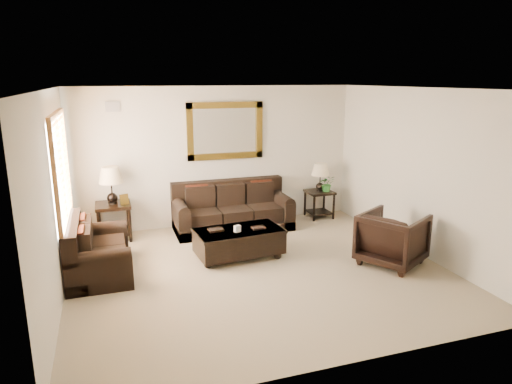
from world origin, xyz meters
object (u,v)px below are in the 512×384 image
object	(u,v)px
sofa	(232,212)
loveseat	(95,254)
armchair	(393,236)
end_table_right	(320,182)
coffee_table	(239,240)
end_table_left	(112,192)

from	to	relation	value
sofa	loveseat	size ratio (longest dim) A/B	1.48
sofa	armchair	world-z (taller)	armchair
sofa	end_table_right	world-z (taller)	end_table_right
sofa	loveseat	xyz separation A→B (m)	(-2.49, -1.41, -0.02)
sofa	armchair	bearing A→B (deg)	-52.22
loveseat	coffee_table	xyz separation A→B (m)	(2.20, -0.04, -0.02)
sofa	end_table_left	xyz separation A→B (m)	(-2.17, 0.09, 0.54)
end_table_left	coffee_table	distance (m)	2.51
end_table_left	loveseat	bearing A→B (deg)	-101.81
sofa	armchair	xyz separation A→B (m)	(1.91, -2.46, 0.13)
coffee_table	sofa	bearing A→B (deg)	74.13
coffee_table	end_table_right	bearing A→B (deg)	30.90
armchair	coffee_table	bearing A→B (deg)	35.01
armchair	sofa	bearing A→B (deg)	7.58
coffee_table	armchair	distance (m)	2.42
sofa	end_table_left	distance (m)	2.24
end_table_left	end_table_right	distance (m)	4.10
coffee_table	end_table_left	bearing A→B (deg)	135.97
loveseat	end_table_right	bearing A→B (deg)	-70.72
sofa	coffee_table	xyz separation A→B (m)	(-0.28, -1.45, -0.04)
sofa	coffee_table	distance (m)	1.48
end_table_left	armchair	distance (m)	4.84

